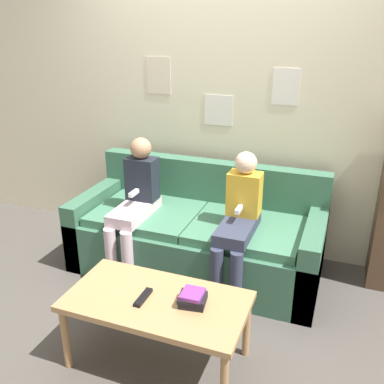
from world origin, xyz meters
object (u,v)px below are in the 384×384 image
(tv_remote, at_px, (143,297))
(person_right, at_px, (239,219))
(couch, at_px, (198,236))
(coffee_table, at_px, (157,306))
(person_left, at_px, (135,201))

(tv_remote, bearing_deg, person_right, 71.10)
(couch, height_order, tv_remote, couch)
(couch, height_order, person_right, person_right)
(tv_remote, bearing_deg, coffee_table, 22.47)
(person_left, height_order, person_right, person_left)
(person_left, height_order, tv_remote, person_left)
(person_right, height_order, tv_remote, person_right)
(person_left, bearing_deg, tv_remote, -60.05)
(couch, distance_m, person_left, 0.59)
(couch, height_order, person_left, person_left)
(coffee_table, bearing_deg, person_right, 74.65)
(coffee_table, distance_m, person_left, 1.09)
(coffee_table, distance_m, tv_remote, 0.10)
(couch, bearing_deg, person_right, -28.43)
(coffee_table, bearing_deg, person_left, 123.95)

